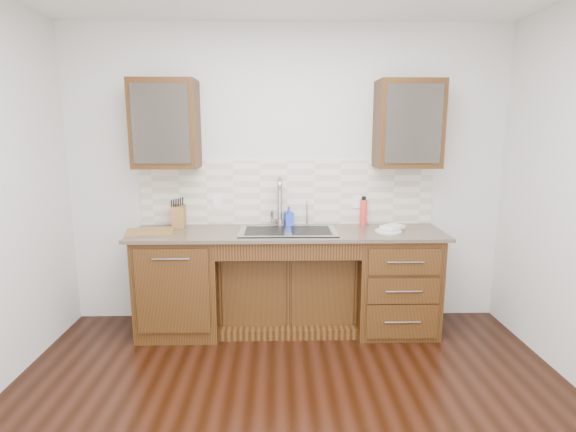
{
  "coord_description": "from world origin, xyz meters",
  "views": [
    {
      "loc": [
        -0.08,
        -2.38,
        1.78
      ],
      "look_at": [
        0.0,
        1.4,
        1.05
      ],
      "focal_mm": 28.0,
      "sensor_mm": 36.0,
      "label": 1
    }
  ],
  "objects_px": {
    "water_bottle": "(363,212)",
    "knife_block": "(179,216)",
    "cutting_board": "(150,232)",
    "plate": "(388,231)",
    "soap_bottle": "(289,216)"
  },
  "relations": [
    {
      "from": "plate",
      "to": "cutting_board",
      "type": "bearing_deg",
      "value": 179.25
    },
    {
      "from": "soap_bottle",
      "to": "plate",
      "type": "distance_m",
      "value": 0.91
    },
    {
      "from": "soap_bottle",
      "to": "cutting_board",
      "type": "bearing_deg",
      "value": 177.24
    },
    {
      "from": "soap_bottle",
      "to": "plate",
      "type": "height_order",
      "value": "soap_bottle"
    },
    {
      "from": "water_bottle",
      "to": "plate",
      "type": "height_order",
      "value": "water_bottle"
    },
    {
      "from": "knife_block",
      "to": "cutting_board",
      "type": "height_order",
      "value": "knife_block"
    },
    {
      "from": "water_bottle",
      "to": "knife_block",
      "type": "distance_m",
      "value": 1.69
    },
    {
      "from": "water_bottle",
      "to": "plate",
      "type": "distance_m",
      "value": 0.36
    },
    {
      "from": "soap_bottle",
      "to": "water_bottle",
      "type": "xyz_separation_m",
      "value": [
        0.69,
        0.01,
        0.03
      ]
    },
    {
      "from": "water_bottle",
      "to": "knife_block",
      "type": "relative_size",
      "value": 1.2
    },
    {
      "from": "knife_block",
      "to": "cutting_board",
      "type": "xyz_separation_m",
      "value": [
        -0.2,
        -0.22,
        -0.09
      ]
    },
    {
      "from": "soap_bottle",
      "to": "cutting_board",
      "type": "xyz_separation_m",
      "value": [
        -1.2,
        -0.27,
        -0.08
      ]
    },
    {
      "from": "soap_bottle",
      "to": "water_bottle",
      "type": "height_order",
      "value": "water_bottle"
    },
    {
      "from": "knife_block",
      "to": "soap_bottle",
      "type": "bearing_deg",
      "value": -2.32
    },
    {
      "from": "water_bottle",
      "to": "cutting_board",
      "type": "distance_m",
      "value": 1.92
    }
  ]
}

